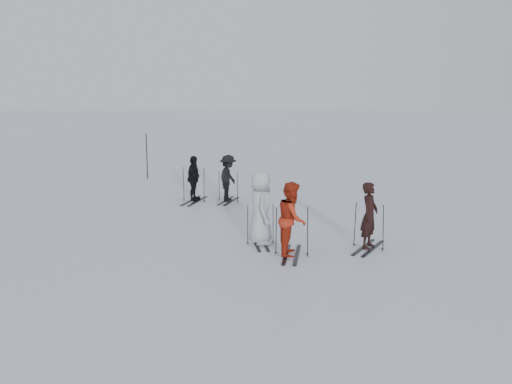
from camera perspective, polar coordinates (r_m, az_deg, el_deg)
ground at (r=16.75m, az=0.14°, el=-4.04°), size 120.00×120.00×0.00m
skier_near_dark at (r=15.27m, az=11.27°, el=-2.40°), size 0.69×0.76×1.75m
skier_red at (r=14.42m, az=3.62°, el=-2.77°), size 0.86×1.02×1.88m
skier_grey at (r=15.34m, az=0.45°, el=-1.63°), size 0.71×1.03×2.01m
skier_uphill_left at (r=20.81m, az=-6.26°, el=1.29°), size 0.69×1.04×1.64m
skier_uphill_far at (r=20.68m, az=-2.80°, el=1.34°), size 0.95×1.23×1.68m
skis_near_dark at (r=15.33m, az=11.23°, el=-3.30°), size 1.94×1.68×1.26m
skis_red at (r=14.49m, az=3.61°, el=-3.87°), size 1.93×1.25×1.30m
skis_grey at (r=15.44m, az=0.45°, el=-3.21°), size 1.61×0.94×1.13m
skis_uphill_left at (r=20.84m, az=-6.25°, el=0.84°), size 2.01×1.48×1.31m
skis_uphill_far at (r=20.73m, az=-2.79°, el=0.62°), size 1.77×1.32×1.15m
piste_marker at (r=25.65m, az=-10.86°, el=3.50°), size 0.05×0.05×2.01m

